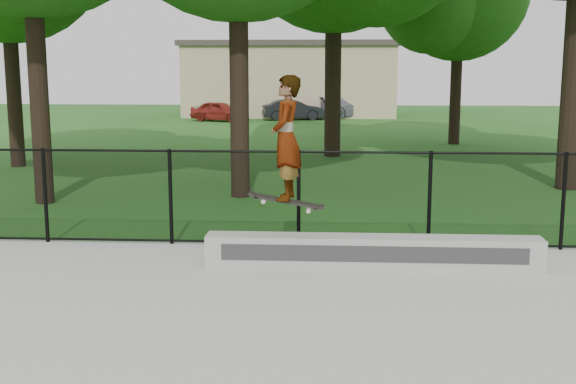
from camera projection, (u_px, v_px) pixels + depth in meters
name	position (u px, v px, depth m)	size (l,w,h in m)	color
grind_ledge	(373.00, 252.00, 9.95)	(4.62, 0.40, 0.45)	#979793
car_a	(220.00, 111.00, 38.01)	(1.25, 3.09, 1.06)	maroon
car_b	(293.00, 110.00, 38.94)	(1.16, 3.03, 1.10)	black
car_c	(354.00, 107.00, 40.55)	(1.77, 4.01, 1.27)	gray
skater_airborne	(286.00, 141.00, 9.52)	(0.83, 0.62, 1.81)	black
chainlink_fence	(299.00, 198.00, 11.11)	(16.06, 0.06, 1.50)	black
distant_building	(291.00, 78.00, 42.57)	(12.40, 6.40, 4.30)	beige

